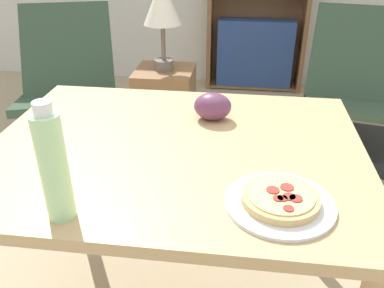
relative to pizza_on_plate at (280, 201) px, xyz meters
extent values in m
cube|color=tan|center=(-0.30, 0.27, -0.03)|extent=(1.16, 0.91, 0.03)
cylinder|color=tan|center=(-0.83, 0.66, -0.40)|extent=(0.06, 0.06, 0.71)
cylinder|color=tan|center=(0.22, 0.66, -0.40)|extent=(0.06, 0.06, 0.71)
cylinder|color=white|center=(0.00, 0.00, -0.01)|extent=(0.27, 0.27, 0.01)
cylinder|color=#DBB26B|center=(0.00, 0.00, 0.01)|extent=(0.19, 0.19, 0.02)
cylinder|color=#EACC7A|center=(0.00, 0.00, 0.02)|extent=(0.16, 0.16, 0.00)
cylinder|color=#A83328|center=(-0.01, -0.02, 0.02)|extent=(0.02, 0.02, 0.00)
cylinder|color=#A83328|center=(0.00, -0.02, 0.02)|extent=(0.02, 0.02, 0.00)
cylinder|color=#A83328|center=(0.01, -0.06, 0.02)|extent=(0.02, 0.02, 0.00)
cylinder|color=#A83328|center=(0.03, -0.02, 0.02)|extent=(0.03, 0.03, 0.00)
cylinder|color=#A83328|center=(0.02, 0.03, 0.02)|extent=(0.03, 0.03, 0.00)
cylinder|color=#A83328|center=(-0.02, 0.01, 0.02)|extent=(0.03, 0.03, 0.00)
cylinder|color=#A83328|center=(0.02, -0.01, 0.02)|extent=(0.03, 0.03, 0.00)
ellipsoid|color=#6B3856|center=(-0.21, 0.47, 0.03)|extent=(0.13, 0.10, 0.09)
sphere|color=#6B3856|center=(-0.21, 0.45, 0.03)|extent=(0.02, 0.02, 0.02)
sphere|color=#6B3856|center=(-0.21, 0.51, 0.00)|extent=(0.02, 0.02, 0.02)
sphere|color=#6B3856|center=(-0.18, 0.49, 0.04)|extent=(0.02, 0.02, 0.02)
sphere|color=#6B3856|center=(-0.22, 0.53, 0.03)|extent=(0.02, 0.02, 0.02)
sphere|color=#6B3856|center=(-0.21, 0.50, 0.01)|extent=(0.03, 0.03, 0.03)
sphere|color=#6B3856|center=(-0.22, 0.44, 0.02)|extent=(0.03, 0.03, 0.03)
cylinder|color=#B7EAA3|center=(-0.51, -0.11, 0.12)|extent=(0.06, 0.06, 0.26)
cylinder|color=white|center=(-0.51, -0.11, 0.26)|extent=(0.04, 0.04, 0.03)
cube|color=black|center=(-1.20, 1.49, -0.70)|extent=(0.68, 0.69, 0.10)
cube|color=#334733|center=(-1.20, 1.41, -0.39)|extent=(0.71, 0.66, 0.14)
cube|color=#334733|center=(-1.27, 1.70, -0.15)|extent=(0.68, 0.57, 0.55)
cube|color=black|center=(0.57, 1.64, -0.70)|extent=(0.63, 0.64, 0.10)
cube|color=#334733|center=(0.57, 1.57, -0.39)|extent=(0.67, 0.61, 0.14)
cube|color=#334733|center=(0.62, 1.86, -0.15)|extent=(0.65, 0.51, 0.55)
cube|color=brown|center=(-0.02, 2.80, -0.73)|extent=(0.78, 0.23, 0.02)
cube|color=navy|center=(-0.02, 2.78, -0.43)|extent=(0.66, 0.17, 0.58)
cube|color=brown|center=(-0.57, 1.44, -0.46)|extent=(0.34, 0.34, 0.58)
cylinder|color=#665B51|center=(-0.57, 1.44, -0.14)|extent=(0.11, 0.11, 0.06)
cylinder|color=#665B51|center=(-0.57, 1.44, -0.01)|extent=(0.02, 0.02, 0.20)
cone|color=beige|center=(-0.57, 1.44, 0.21)|extent=(0.21, 0.21, 0.24)
camera|label=1|loc=(-0.11, -0.82, 0.60)|focal=38.00mm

